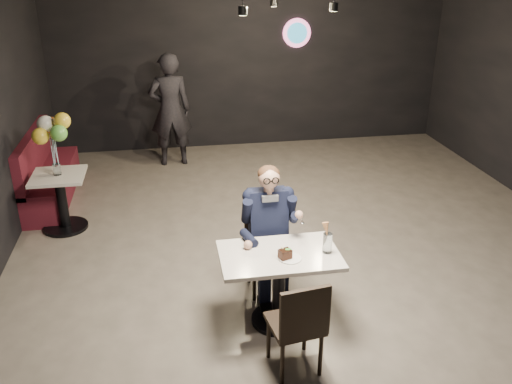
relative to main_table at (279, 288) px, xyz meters
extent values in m
plane|color=slate|center=(0.64, 0.87, -0.38)|extent=(9.00, 9.00, 0.00)
cube|color=silver|center=(0.00, 0.00, 0.00)|extent=(1.10, 0.70, 0.75)
cube|color=black|center=(0.00, 0.55, 0.09)|extent=(0.42, 0.46, 0.92)
cube|color=black|center=(0.00, -0.64, 0.09)|extent=(0.48, 0.51, 0.92)
cube|color=black|center=(0.00, 0.55, 0.34)|extent=(0.60, 0.80, 1.44)
cylinder|color=white|center=(0.07, -0.11, 0.38)|extent=(0.21, 0.21, 0.01)
cube|color=black|center=(0.03, -0.10, 0.42)|extent=(0.13, 0.12, 0.07)
ellipsoid|color=green|center=(0.06, -0.09, 0.47)|extent=(0.06, 0.04, 0.01)
cylinder|color=silver|center=(0.44, -0.05, 0.47)|extent=(0.09, 0.09, 0.19)
cone|color=tan|center=(0.42, -0.06, 0.62)|extent=(0.08, 0.08, 0.13)
cube|color=#4F101E|center=(-2.61, 3.37, 0.12)|extent=(0.50, 1.99, 0.99)
cube|color=silver|center=(-2.31, 2.37, 0.03)|extent=(0.64, 0.64, 0.80)
cylinder|color=silver|center=(-2.31, 2.37, 0.45)|extent=(0.10, 0.10, 0.14)
cube|color=yellow|center=(-2.31, 2.37, 0.83)|extent=(0.37, 0.37, 0.61)
imported|color=black|center=(-0.86, 4.55, 0.55)|extent=(0.70, 0.48, 1.86)
camera|label=1|loc=(-0.95, -4.21, 2.89)|focal=38.00mm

